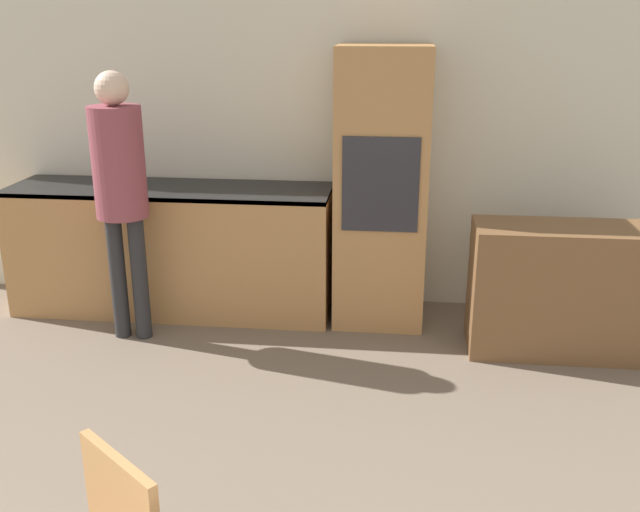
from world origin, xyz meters
The scene contains 5 objects.
wall_back centered at (0.00, 5.05, 1.30)m, with size 6.39×0.05×2.60m.
kitchen_counter centered at (-1.23, 4.71, 0.46)m, with size 2.23×0.60×0.90m.
oven_unit centered at (0.23, 4.71, 0.92)m, with size 0.60×0.59×1.84m.
sideboard centered at (1.37, 4.30, 0.41)m, with size 1.11×0.45×0.81m.
person_standing centered at (-1.37, 4.21, 1.07)m, with size 0.32×0.32×1.71m.
Camera 1 is at (0.34, 0.07, 2.01)m, focal length 40.00 mm.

